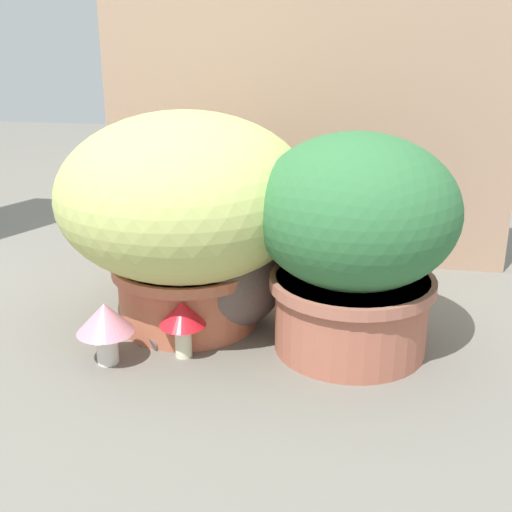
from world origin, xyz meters
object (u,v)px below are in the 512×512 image
at_px(mushroom_ornament_pink, 105,322).
at_px(grass_planter, 185,208).
at_px(mushroom_ornament_red, 182,318).
at_px(leafy_planter, 355,238).
at_px(cat, 242,275).

bearing_deg(mushroom_ornament_pink, grass_planter, 62.85).
bearing_deg(mushroom_ornament_red, leafy_planter, 15.65).
bearing_deg(mushroom_ornament_red, grass_planter, 100.98).
bearing_deg(cat, mushroom_ornament_red, -118.64).
xyz_separation_m(cat, mushroom_ornament_pink, (-0.24, -0.22, -0.03)).
height_order(cat, mushroom_ornament_pink, cat).
relative_size(grass_planter, cat, 1.73).
bearing_deg(grass_planter, mushroom_ornament_pink, -117.15).
relative_size(leafy_planter, mushroom_ornament_pink, 3.50).
bearing_deg(leafy_planter, cat, 163.32).
xyz_separation_m(grass_planter, leafy_planter, (0.37, -0.07, -0.03)).
xyz_separation_m(leafy_planter, mushroom_ornament_pink, (-0.48, -0.15, -0.16)).
distance_m(grass_planter, cat, 0.20).
bearing_deg(grass_planter, cat, 0.63).
bearing_deg(leafy_planter, mushroom_ornament_pink, -163.06).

